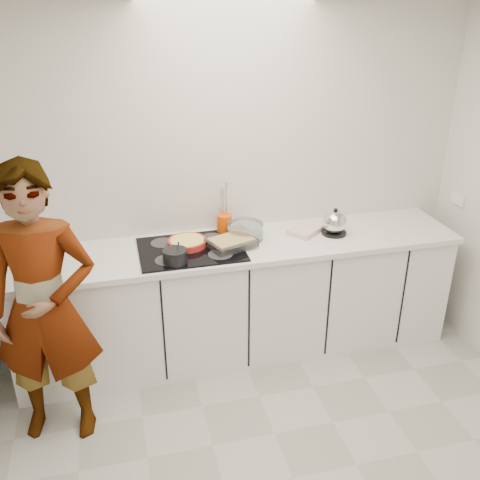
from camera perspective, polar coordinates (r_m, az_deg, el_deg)
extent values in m
cube|color=#B5B5B1|center=(3.39, 5.66, -23.99)|extent=(3.60, 3.20, 0.00)
cube|color=silver|center=(3.96, -1.25, 6.62)|extent=(3.60, 0.00, 2.60)
cube|color=white|center=(4.54, 22.24, 4.07)|extent=(0.02, 0.15, 0.09)
cube|color=white|center=(4.05, -0.11, -6.51)|extent=(3.20, 0.58, 0.87)
cube|color=white|center=(3.83, -0.12, -0.69)|extent=(3.24, 0.64, 0.04)
cube|color=black|center=(3.74, -5.26, -1.01)|extent=(0.72, 0.54, 0.01)
cylinder|color=#B6291D|center=(3.77, -5.65, -0.27)|extent=(0.31, 0.31, 0.04)
cylinder|color=#F2DF5D|center=(3.77, -5.66, -0.04)|extent=(0.27, 0.27, 0.01)
cylinder|color=black|center=(3.54, -6.94, -1.72)|extent=(0.18, 0.18, 0.09)
cylinder|color=silver|center=(3.54, -6.69, -0.96)|extent=(0.03, 0.06, 0.14)
cube|color=silver|center=(3.74, -0.93, -0.28)|extent=(0.37, 0.32, 0.06)
cube|color=tan|center=(3.73, -0.93, 0.01)|extent=(0.33, 0.28, 0.02)
cylinder|color=silver|center=(3.88, 0.58, 0.96)|extent=(0.30, 0.30, 0.12)
cylinder|color=white|center=(3.88, 0.58, 0.71)|extent=(0.25, 0.25, 0.06)
cube|color=white|center=(4.02, 6.96, 1.03)|extent=(0.30, 0.29, 0.04)
cylinder|color=black|center=(4.03, 9.98, 0.77)|extent=(0.23, 0.23, 0.02)
sphere|color=silver|center=(4.00, 10.07, 1.89)|extent=(0.22, 0.22, 0.18)
sphere|color=black|center=(3.96, 10.17, 3.17)|extent=(0.04, 0.04, 0.03)
cylinder|color=#F74D06|center=(3.98, -1.68, 1.76)|extent=(0.12, 0.12, 0.14)
imported|color=white|center=(3.31, -20.15, -6.96)|extent=(0.71, 0.53, 1.76)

